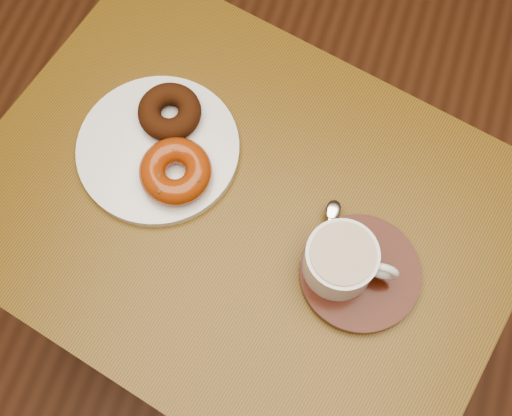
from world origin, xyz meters
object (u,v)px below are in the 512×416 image
(donut_plate, at_px, (158,149))
(saucer, at_px, (359,273))
(cafe_table, at_px, (244,234))
(coffee_cup, at_px, (342,260))

(donut_plate, height_order, saucer, saucer)
(donut_plate, bearing_deg, cafe_table, -17.82)
(saucer, relative_size, coffee_cup, 1.31)
(cafe_table, height_order, saucer, saucer)
(donut_plate, relative_size, coffee_cup, 1.89)
(cafe_table, bearing_deg, donut_plate, 175.13)
(saucer, distance_m, coffee_cup, 0.05)
(cafe_table, distance_m, saucer, 0.23)
(donut_plate, distance_m, coffee_cup, 0.32)
(cafe_table, relative_size, donut_plate, 3.72)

